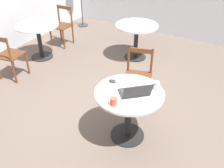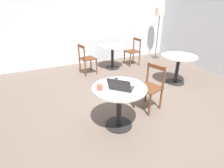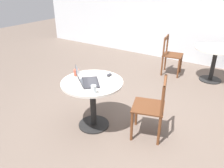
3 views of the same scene
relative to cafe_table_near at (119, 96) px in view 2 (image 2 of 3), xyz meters
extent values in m
plane|color=#66564C|center=(0.40, 0.23, -0.54)|extent=(16.00, 16.00, 0.00)
cube|color=silver|center=(0.40, 3.46, 0.81)|extent=(9.40, 0.06, 2.70)
cylinder|color=black|center=(0.00, 0.00, -0.53)|extent=(0.44, 0.44, 0.02)
cylinder|color=black|center=(0.00, 0.00, -0.20)|extent=(0.08, 0.08, 0.65)
cylinder|color=silver|center=(0.00, 0.00, 0.14)|extent=(0.83, 0.83, 0.03)
cylinder|color=black|center=(2.09, 0.92, -0.53)|extent=(0.44, 0.44, 0.02)
cylinder|color=black|center=(2.09, 0.92, -0.20)|extent=(0.08, 0.08, 0.65)
cylinder|color=silver|center=(2.09, 0.92, 0.14)|extent=(0.83, 0.83, 0.03)
cylinder|color=black|center=(1.10, 2.59, -0.53)|extent=(0.44, 0.44, 0.02)
cylinder|color=black|center=(1.10, 2.59, -0.20)|extent=(0.08, 0.08, 0.65)
cylinder|color=silver|center=(1.10, 2.59, 0.14)|extent=(0.83, 0.83, 0.03)
cylinder|color=brown|center=(0.61, 0.01, -0.33)|extent=(0.04, 0.04, 0.43)
cylinder|color=brown|center=(0.51, 0.34, -0.33)|extent=(0.04, 0.04, 0.43)
cylinder|color=brown|center=(0.95, 0.11, -0.33)|extent=(0.04, 0.04, 0.43)
cylinder|color=brown|center=(0.84, 0.45, -0.33)|extent=(0.04, 0.04, 0.43)
cube|color=#562F1A|center=(0.73, 0.23, -0.10)|extent=(0.50, 0.50, 0.02)
cylinder|color=brown|center=(0.95, 0.11, 0.10)|extent=(0.04, 0.04, 0.39)
cylinder|color=brown|center=(0.84, 0.45, 0.10)|extent=(0.04, 0.04, 0.39)
cube|color=brown|center=(0.89, 0.28, 0.26)|extent=(0.14, 0.37, 0.07)
cylinder|color=brown|center=(0.43, 2.66, -0.33)|extent=(0.04, 0.04, 0.43)
cylinder|color=brown|center=(0.48, 2.32, -0.33)|extent=(0.04, 0.04, 0.43)
cylinder|color=brown|center=(0.08, 2.61, -0.33)|extent=(0.04, 0.04, 0.43)
cylinder|color=brown|center=(0.14, 2.27, -0.33)|extent=(0.04, 0.04, 0.43)
cube|color=#562F1A|center=(0.28, 2.46, -0.10)|extent=(0.46, 0.46, 0.02)
cylinder|color=brown|center=(0.08, 2.61, 0.10)|extent=(0.04, 0.04, 0.39)
cylinder|color=brown|center=(0.14, 2.27, 0.10)|extent=(0.04, 0.04, 0.39)
cube|color=brown|center=(0.11, 2.44, 0.26)|extent=(0.08, 0.38, 0.07)
cylinder|color=brown|center=(1.65, 2.45, -0.33)|extent=(0.04, 0.04, 0.43)
cylinder|color=brown|center=(1.63, 2.79, -0.33)|extent=(0.04, 0.04, 0.43)
cylinder|color=brown|center=(2.00, 2.46, -0.33)|extent=(0.04, 0.04, 0.43)
cylinder|color=brown|center=(1.98, 2.81, -0.33)|extent=(0.04, 0.04, 0.43)
cube|color=#562F1A|center=(1.81, 2.63, -0.10)|extent=(0.42, 0.42, 0.02)
cylinder|color=brown|center=(2.00, 2.46, 0.10)|extent=(0.04, 0.04, 0.39)
cylinder|color=brown|center=(1.98, 2.81, 0.10)|extent=(0.04, 0.04, 0.39)
cube|color=brown|center=(1.99, 2.64, 0.26)|extent=(0.04, 0.38, 0.07)
cylinder|color=#333333|center=(3.04, 2.96, -0.53)|extent=(0.27, 0.27, 0.02)
cylinder|color=#333333|center=(3.04, 2.96, 0.20)|extent=(0.02, 0.02, 1.46)
cylinder|color=beige|center=(3.04, 2.96, 1.04)|extent=(0.31, 0.31, 0.25)
cube|color=#2D2D33|center=(0.02, -0.05, 0.17)|extent=(0.38, 0.39, 0.02)
cube|color=#38383D|center=(0.03, -0.04, 0.18)|extent=(0.28, 0.29, 0.00)
cube|color=#2D2D33|center=(-0.09, -0.15, 0.27)|extent=(0.29, 0.30, 0.19)
cube|color=silver|center=(-0.08, -0.14, 0.27)|extent=(0.27, 0.27, 0.17)
ellipsoid|color=#2D2D33|center=(0.09, 0.28, 0.18)|extent=(0.06, 0.10, 0.03)
cylinder|color=#C64C38|center=(-0.30, 0.04, 0.20)|extent=(0.08, 0.08, 0.09)
torus|color=#C64C38|center=(-0.25, 0.04, 0.21)|extent=(0.05, 0.01, 0.05)
cylinder|color=silver|center=(0.22, -0.25, 0.21)|extent=(0.07, 0.07, 0.10)
camera|label=1|loc=(-2.16, -1.05, 1.85)|focal=40.00mm
camera|label=2|loc=(-1.09, -2.08, 1.31)|focal=28.00mm
camera|label=3|loc=(1.65, -2.05, 1.39)|focal=35.00mm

